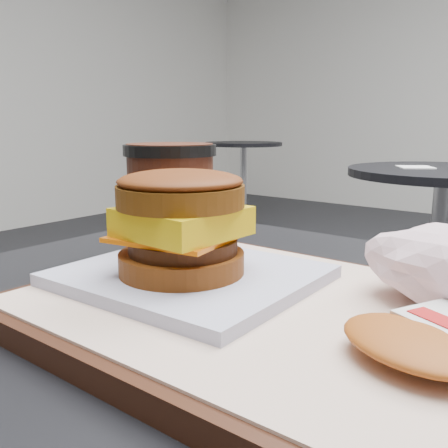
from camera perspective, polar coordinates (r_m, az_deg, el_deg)
serving_tray at (r=0.37m, az=6.54°, el=-10.56°), size 0.38×0.28×0.02m
breakfast_sandwich at (r=0.40m, az=-4.59°, el=-1.40°), size 0.20×0.18×0.09m
coffee_cup at (r=0.52m, az=-6.09°, el=2.72°), size 0.09×0.09×0.13m
neighbor_table at (r=2.05m, az=23.53°, el=0.24°), size 0.70×0.70×0.75m
napkin at (r=2.03m, az=21.01°, el=6.09°), size 0.17×0.17×0.00m
bg_table_mid at (r=4.35m, az=2.24°, el=6.86°), size 0.66×0.66×0.75m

